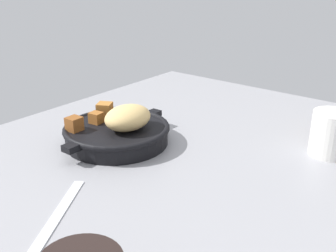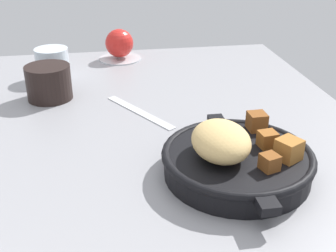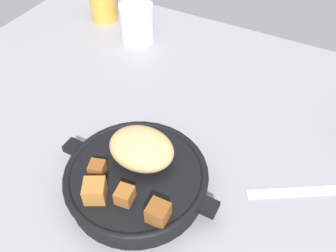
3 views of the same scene
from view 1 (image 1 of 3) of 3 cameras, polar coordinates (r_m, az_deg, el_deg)
ground_plane at (r=72.27cm, az=-3.25°, el=-6.91°), size 115.86×78.27×2.40cm
cast_iron_skillet at (r=81.18cm, az=-7.02°, el=-0.57°), size 25.38×21.12×8.23cm
butter_knife at (r=61.74cm, az=-15.07°, el=-11.70°), size 16.68×11.10×0.36cm
ceramic_mug_white at (r=81.22cm, az=21.92°, el=-0.99°), size 7.50×7.50×8.35cm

